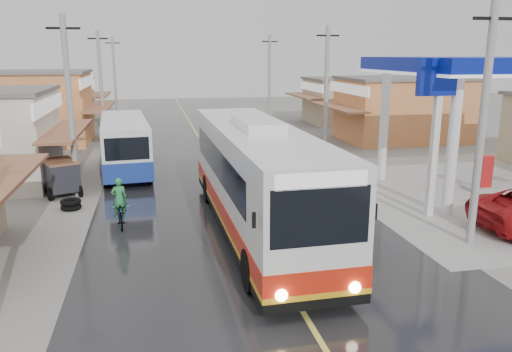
# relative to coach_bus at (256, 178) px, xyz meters

# --- Properties ---
(ground) EXTENTS (120.00, 120.00, 0.00)m
(ground) POSITION_rel_coach_bus_xyz_m (-0.08, -2.72, -1.99)
(ground) COLOR slate
(ground) RESTS_ON ground
(road) EXTENTS (12.00, 90.00, 0.02)m
(road) POSITION_rel_coach_bus_xyz_m (-0.08, 12.28, -1.98)
(road) COLOR black
(road) RESTS_ON ground
(centre_line) EXTENTS (0.15, 90.00, 0.01)m
(centre_line) POSITION_rel_coach_bus_xyz_m (-0.08, 12.28, -1.97)
(centre_line) COLOR #D8CC4C
(centre_line) RESTS_ON road
(shopfronts_right) EXTENTS (11.00, 44.00, 4.80)m
(shopfronts_right) POSITION_rel_coach_bus_xyz_m (14.92, 9.28, -1.99)
(shopfronts_right) COLOR #B8AFA1
(shopfronts_right) RESTS_ON ground
(utility_poles_left) EXTENTS (1.60, 50.00, 8.00)m
(utility_poles_left) POSITION_rel_coach_bus_xyz_m (-7.08, 13.28, -1.99)
(utility_poles_left) COLOR gray
(utility_poles_left) RESTS_ON ground
(utility_poles_right) EXTENTS (1.60, 36.00, 8.00)m
(utility_poles_right) POSITION_rel_coach_bus_xyz_m (6.92, 12.28, -1.99)
(utility_poles_right) COLOR gray
(utility_poles_right) RESTS_ON ground
(coach_bus) EXTENTS (3.18, 13.30, 4.13)m
(coach_bus) POSITION_rel_coach_bus_xyz_m (0.00, 0.00, 0.00)
(coach_bus) COLOR silver
(coach_bus) RESTS_ON road
(second_bus) EXTENTS (3.01, 8.91, 2.91)m
(second_bus) POSITION_rel_coach_bus_xyz_m (-5.10, 10.84, -0.43)
(second_bus) COLOR silver
(second_bus) RESTS_ON road
(cyclist) EXTENTS (0.81, 1.84, 1.92)m
(cyclist) POSITION_rel_coach_bus_xyz_m (-4.90, 1.53, -1.36)
(cyclist) COLOR black
(cyclist) RESTS_ON ground
(tricycle_near) EXTENTS (2.12, 2.35, 1.63)m
(tricycle_near) POSITION_rel_coach_bus_xyz_m (-7.81, 6.56, -1.06)
(tricycle_near) COLOR #26262D
(tricycle_near) RESTS_ON ground
(tyre_stack) EXTENTS (0.85, 0.85, 0.44)m
(tyre_stack) POSITION_rel_coach_bus_xyz_m (-7.07, 4.15, -1.77)
(tyre_stack) COLOR black
(tyre_stack) RESTS_ON ground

